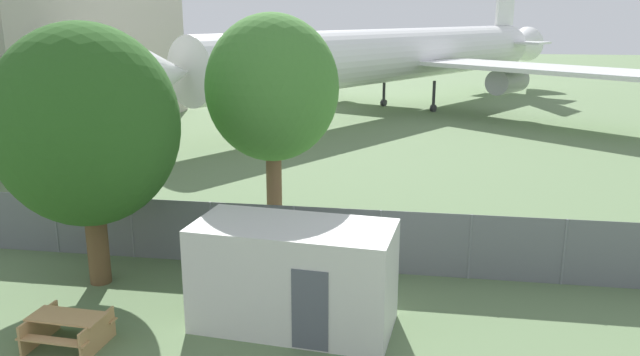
# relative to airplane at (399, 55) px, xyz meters

# --- Properties ---
(perimeter_fence) EXTENTS (56.07, 0.07, 1.92)m
(perimeter_fence) POSITION_rel_airplane_xyz_m (-4.33, -32.06, -3.35)
(perimeter_fence) COLOR slate
(perimeter_fence) RESTS_ON ground
(airplane) EXTENTS (35.94, 42.69, 12.21)m
(airplane) POSITION_rel_airplane_xyz_m (0.00, 0.00, 0.00)
(airplane) COLOR white
(airplane) RESTS_ON ground
(portable_cabin) EXTENTS (4.92, 2.66, 2.57)m
(portable_cabin) POSITION_rel_airplane_xyz_m (-1.07, -35.56, -3.02)
(portable_cabin) COLOR silver
(portable_cabin) RESTS_ON ground
(picnic_bench_near_cabin) EXTENTS (1.75, 1.49, 0.76)m
(picnic_bench_near_cabin) POSITION_rel_airplane_xyz_m (-5.93, -37.38, -3.83)
(picnic_bench_near_cabin) COLOR tan
(picnic_bench_near_cabin) RESTS_ON ground
(tree_left_of_cabin) EXTENTS (4.92, 4.92, 7.20)m
(tree_left_of_cabin) POSITION_rel_airplane_xyz_m (-6.97, -33.98, 0.17)
(tree_left_of_cabin) COLOR brown
(tree_left_of_cabin) RESTS_ON ground
(tree_behind_benches) EXTENTS (4.15, 4.15, 7.42)m
(tree_behind_benches) POSITION_rel_airplane_xyz_m (-2.80, -30.20, 0.79)
(tree_behind_benches) COLOR brown
(tree_behind_benches) RESTS_ON ground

